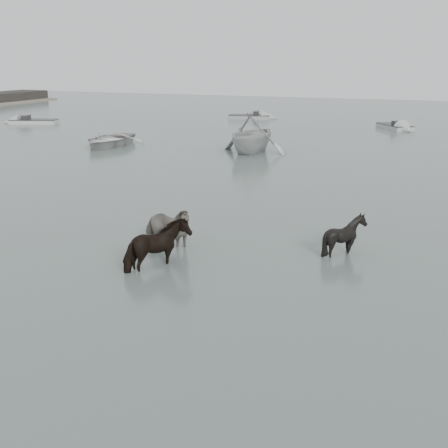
# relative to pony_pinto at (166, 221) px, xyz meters

# --- Properties ---
(ground) EXTENTS (140.00, 140.00, 0.00)m
(ground) POSITION_rel_pony_pinto_xyz_m (2.30, -0.43, -0.83)
(ground) COLOR #4B5953
(ground) RESTS_ON ground
(pony_pinto) EXTENTS (2.07, 1.18, 1.65)m
(pony_pinto) POSITION_rel_pony_pinto_xyz_m (0.00, 0.00, 0.00)
(pony_pinto) COLOR black
(pony_pinto) RESTS_ON ground
(pony_dark) EXTENTS (1.52, 1.74, 1.67)m
(pony_dark) POSITION_rel_pony_pinto_xyz_m (0.68, -1.83, 0.01)
(pony_dark) COLOR black
(pony_dark) RESTS_ON ground
(pony_black) EXTENTS (1.45, 1.33, 1.45)m
(pony_black) POSITION_rel_pony_pinto_xyz_m (5.39, 1.37, -0.10)
(pony_black) COLOR black
(pony_black) RESTS_ON ground
(rowboat_lead) EXTENTS (4.06, 5.43, 1.07)m
(rowboat_lead) POSITION_rel_pony_pinto_xyz_m (-13.41, 17.48, -0.29)
(rowboat_lead) COLOR silver
(rowboat_lead) RESTS_ON ground
(rowboat_trail) EXTENTS (5.07, 5.65, 2.66)m
(rowboat_trail) POSITION_rel_pony_pinto_xyz_m (-3.43, 18.43, 0.50)
(rowboat_trail) COLOR #B0B3B1
(rowboat_trail) RESTS_ON ground
(skiff_outer) EXTENTS (5.97, 3.37, 0.75)m
(skiff_outer) POSITION_rel_pony_pinto_xyz_m (-27.10, 26.37, -0.45)
(skiff_outer) COLOR #BCBCB7
(skiff_outer) RESTS_ON ground
(skiff_mid) EXTENTS (4.19, 5.07, 0.75)m
(skiff_mid) POSITION_rel_pony_pinto_xyz_m (3.83, 34.35, -0.45)
(skiff_mid) COLOR #A5A8A5
(skiff_mid) RESTS_ON ground
(skiff_far) EXTENTS (5.72, 2.83, 0.75)m
(skiff_far) POSITION_rel_pony_pinto_xyz_m (-10.25, 37.59, -0.45)
(skiff_far) COLOR #949795
(skiff_far) RESTS_ON ground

